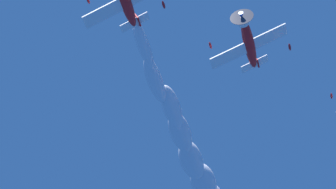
{
  "coord_description": "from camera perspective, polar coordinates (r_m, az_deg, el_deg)",
  "views": [
    {
      "loc": [
        41.31,
        -13.14,
        1.51
      ],
      "look_at": [
        -8.17,
        8.13,
        63.77
      ],
      "focal_mm": 71.19,
      "sensor_mm": 36.0,
      "label": 1
    }
  ],
  "objects": [
    {
      "name": "airplane_left_wingman",
      "position": [
        77.13,
        6.91,
        4.51
      ],
      "size": [
        8.21,
        8.14,
        3.78
      ],
      "color": "red"
    },
    {
      "name": "smoke_trail_lead",
      "position": [
        94.13,
        2.84,
        -7.21
      ],
      "size": [
        35.53,
        30.52,
        5.84
      ],
      "color": "white"
    }
  ]
}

